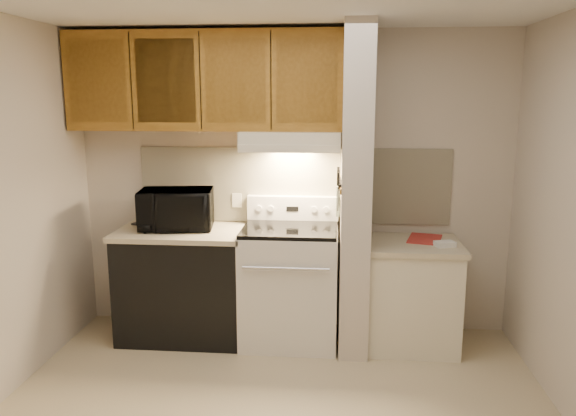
# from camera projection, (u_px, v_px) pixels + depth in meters

# --- Properties ---
(wall_back) EXTENTS (3.60, 2.50, 0.02)m
(wall_back) POSITION_uv_depth(u_px,v_px,m) (293.00, 183.00, 4.72)
(wall_back) COLOR beige
(wall_back) RESTS_ON floor
(backsplash) EXTENTS (2.60, 0.02, 0.63)m
(backsplash) POSITION_uv_depth(u_px,v_px,m) (293.00, 185.00, 4.71)
(backsplash) COLOR #FFF4CC
(backsplash) RESTS_ON wall_back
(range_body) EXTENTS (0.76, 0.65, 0.92)m
(range_body) POSITION_uv_depth(u_px,v_px,m) (290.00, 286.00, 4.54)
(range_body) COLOR silver
(range_body) RESTS_ON floor
(oven_window) EXTENTS (0.50, 0.01, 0.30)m
(oven_window) POSITION_uv_depth(u_px,v_px,m) (286.00, 295.00, 4.22)
(oven_window) COLOR black
(oven_window) RESTS_ON range_body
(oven_handle) EXTENTS (0.65, 0.02, 0.02)m
(oven_handle) POSITION_uv_depth(u_px,v_px,m) (286.00, 269.00, 4.14)
(oven_handle) COLOR silver
(oven_handle) RESTS_ON range_body
(cooktop) EXTENTS (0.74, 0.64, 0.03)m
(cooktop) POSITION_uv_depth(u_px,v_px,m) (290.00, 229.00, 4.45)
(cooktop) COLOR black
(cooktop) RESTS_ON range_body
(range_backguard) EXTENTS (0.76, 0.08, 0.20)m
(range_backguard) POSITION_uv_depth(u_px,v_px,m) (293.00, 208.00, 4.70)
(range_backguard) COLOR silver
(range_backguard) RESTS_ON range_body
(range_display) EXTENTS (0.10, 0.01, 0.04)m
(range_display) POSITION_uv_depth(u_px,v_px,m) (292.00, 209.00, 4.66)
(range_display) COLOR black
(range_display) RESTS_ON range_backguard
(range_knob_left_outer) EXTENTS (0.05, 0.02, 0.05)m
(range_knob_left_outer) POSITION_uv_depth(u_px,v_px,m) (259.00, 208.00, 4.68)
(range_knob_left_outer) COLOR silver
(range_knob_left_outer) RESTS_ON range_backguard
(range_knob_left_inner) EXTENTS (0.05, 0.02, 0.05)m
(range_knob_left_inner) POSITION_uv_depth(u_px,v_px,m) (271.00, 209.00, 4.67)
(range_knob_left_inner) COLOR silver
(range_knob_left_inner) RESTS_ON range_backguard
(range_knob_right_inner) EXTENTS (0.05, 0.02, 0.05)m
(range_knob_right_inner) POSITION_uv_depth(u_px,v_px,m) (314.00, 209.00, 4.64)
(range_knob_right_inner) COLOR silver
(range_knob_right_inner) RESTS_ON range_backguard
(range_knob_right_outer) EXTENTS (0.05, 0.02, 0.05)m
(range_knob_right_outer) POSITION_uv_depth(u_px,v_px,m) (326.00, 210.00, 4.63)
(range_knob_right_outer) COLOR silver
(range_knob_right_outer) RESTS_ON range_backguard
(dishwasher_front) EXTENTS (1.00, 0.63, 0.87)m
(dishwasher_front) POSITION_uv_depth(u_px,v_px,m) (184.00, 286.00, 4.63)
(dishwasher_front) COLOR black
(dishwasher_front) RESTS_ON floor
(left_countertop) EXTENTS (1.04, 0.67, 0.04)m
(left_countertop) POSITION_uv_depth(u_px,v_px,m) (182.00, 232.00, 4.54)
(left_countertop) COLOR #C3B595
(left_countertop) RESTS_ON dishwasher_front
(spoon_rest) EXTENTS (0.23, 0.14, 0.02)m
(spoon_rest) POSITION_uv_depth(u_px,v_px,m) (144.00, 225.00, 4.68)
(spoon_rest) COLOR black
(spoon_rest) RESTS_ON left_countertop
(teal_jar) EXTENTS (0.10, 0.10, 0.09)m
(teal_jar) POSITION_uv_depth(u_px,v_px,m) (148.00, 217.00, 4.77)
(teal_jar) COLOR #23595B
(teal_jar) RESTS_ON left_countertop
(outlet) EXTENTS (0.08, 0.01, 0.12)m
(outlet) POSITION_uv_depth(u_px,v_px,m) (237.00, 200.00, 4.77)
(outlet) COLOR beige
(outlet) RESTS_ON backsplash
(microwave) EXTENTS (0.63, 0.47, 0.32)m
(microwave) POSITION_uv_depth(u_px,v_px,m) (176.00, 209.00, 4.55)
(microwave) COLOR black
(microwave) RESTS_ON left_countertop
(partition_pillar) EXTENTS (0.22, 0.70, 2.50)m
(partition_pillar) POSITION_uv_depth(u_px,v_px,m) (355.00, 191.00, 4.33)
(partition_pillar) COLOR beige
(partition_pillar) RESTS_ON floor
(pillar_trim) EXTENTS (0.01, 0.70, 0.04)m
(pillar_trim) POSITION_uv_depth(u_px,v_px,m) (341.00, 184.00, 4.33)
(pillar_trim) COLOR #956421
(pillar_trim) RESTS_ON partition_pillar
(knife_strip) EXTENTS (0.02, 0.42, 0.04)m
(knife_strip) POSITION_uv_depth(u_px,v_px,m) (340.00, 183.00, 4.28)
(knife_strip) COLOR black
(knife_strip) RESTS_ON partition_pillar
(knife_blade_a) EXTENTS (0.01, 0.03, 0.16)m
(knife_blade_a) POSITION_uv_depth(u_px,v_px,m) (338.00, 199.00, 4.15)
(knife_blade_a) COLOR silver
(knife_blade_a) RESTS_ON knife_strip
(knife_handle_a) EXTENTS (0.02, 0.02, 0.10)m
(knife_handle_a) POSITION_uv_depth(u_px,v_px,m) (338.00, 179.00, 4.13)
(knife_handle_a) COLOR black
(knife_handle_a) RESTS_ON knife_strip
(knife_blade_b) EXTENTS (0.01, 0.04, 0.18)m
(knife_blade_b) POSITION_uv_depth(u_px,v_px,m) (338.00, 199.00, 4.21)
(knife_blade_b) COLOR silver
(knife_blade_b) RESTS_ON knife_strip
(knife_handle_b) EXTENTS (0.02, 0.02, 0.10)m
(knife_handle_b) POSITION_uv_depth(u_px,v_px,m) (338.00, 178.00, 4.19)
(knife_handle_b) COLOR black
(knife_handle_b) RESTS_ON knife_strip
(knife_blade_c) EXTENTS (0.01, 0.04, 0.20)m
(knife_blade_c) POSITION_uv_depth(u_px,v_px,m) (338.00, 198.00, 4.32)
(knife_blade_c) COLOR silver
(knife_blade_c) RESTS_ON knife_strip
(knife_handle_c) EXTENTS (0.02, 0.02, 0.10)m
(knife_handle_c) POSITION_uv_depth(u_px,v_px,m) (338.00, 176.00, 4.29)
(knife_handle_c) COLOR black
(knife_handle_c) RESTS_ON knife_strip
(knife_blade_d) EXTENTS (0.01, 0.04, 0.16)m
(knife_blade_d) POSITION_uv_depth(u_px,v_px,m) (338.00, 194.00, 4.39)
(knife_blade_d) COLOR silver
(knife_blade_d) RESTS_ON knife_strip
(knife_handle_d) EXTENTS (0.02, 0.02, 0.10)m
(knife_handle_d) POSITION_uv_depth(u_px,v_px,m) (338.00, 175.00, 4.36)
(knife_handle_d) COLOR black
(knife_handle_d) RESTS_ON knife_strip
(knife_blade_e) EXTENTS (0.01, 0.04, 0.18)m
(knife_blade_e) POSITION_uv_depth(u_px,v_px,m) (338.00, 194.00, 4.45)
(knife_blade_e) COLOR silver
(knife_blade_e) RESTS_ON knife_strip
(knife_handle_e) EXTENTS (0.02, 0.02, 0.10)m
(knife_handle_e) POSITION_uv_depth(u_px,v_px,m) (338.00, 173.00, 4.44)
(knife_handle_e) COLOR black
(knife_handle_e) RESTS_ON knife_strip
(oven_mitt) EXTENTS (0.03, 0.10, 0.24)m
(oven_mitt) POSITION_uv_depth(u_px,v_px,m) (338.00, 201.00, 4.53)
(oven_mitt) COLOR gray
(oven_mitt) RESTS_ON partition_pillar
(right_cab_base) EXTENTS (0.70, 0.60, 0.81)m
(right_cab_base) POSITION_uv_depth(u_px,v_px,m) (411.00, 297.00, 4.46)
(right_cab_base) COLOR beige
(right_cab_base) RESTS_ON floor
(right_countertop) EXTENTS (0.74, 0.64, 0.04)m
(right_countertop) POSITION_uv_depth(u_px,v_px,m) (413.00, 245.00, 4.38)
(right_countertop) COLOR #C3B595
(right_countertop) RESTS_ON right_cab_base
(red_folder) EXTENTS (0.32, 0.38, 0.01)m
(red_folder) POSITION_uv_depth(u_px,v_px,m) (425.00, 239.00, 4.46)
(red_folder) COLOR #AE2C27
(red_folder) RESTS_ON right_countertop
(white_box) EXTENTS (0.17, 0.14, 0.04)m
(white_box) POSITION_uv_depth(u_px,v_px,m) (445.00, 244.00, 4.25)
(white_box) COLOR white
(white_box) RESTS_ON right_countertop
(range_hood) EXTENTS (0.78, 0.44, 0.15)m
(range_hood) POSITION_uv_depth(u_px,v_px,m) (291.00, 141.00, 4.43)
(range_hood) COLOR beige
(range_hood) RESTS_ON upper_cabinets
(hood_lip) EXTENTS (0.78, 0.04, 0.06)m
(hood_lip) POSITION_uv_depth(u_px,v_px,m) (289.00, 149.00, 4.24)
(hood_lip) COLOR beige
(hood_lip) RESTS_ON range_hood
(upper_cabinets) EXTENTS (2.18, 0.33, 0.77)m
(upper_cabinets) POSITION_uv_depth(u_px,v_px,m) (205.00, 81.00, 4.45)
(upper_cabinets) COLOR #956421
(upper_cabinets) RESTS_ON wall_back
(cab_door_a) EXTENTS (0.46, 0.01, 0.63)m
(cab_door_a) POSITION_uv_depth(u_px,v_px,m) (97.00, 81.00, 4.36)
(cab_door_a) COLOR #956421
(cab_door_a) RESTS_ON upper_cabinets
(cab_gap_a) EXTENTS (0.01, 0.01, 0.73)m
(cab_gap_a) POSITION_uv_depth(u_px,v_px,m) (131.00, 81.00, 4.34)
(cab_gap_a) COLOR black
(cab_gap_a) RESTS_ON upper_cabinets
(cab_door_b) EXTENTS (0.46, 0.01, 0.63)m
(cab_door_b) POSITION_uv_depth(u_px,v_px,m) (166.00, 81.00, 4.31)
(cab_door_b) COLOR #956421
(cab_door_b) RESTS_ON upper_cabinets
(cab_gap_b) EXTENTS (0.01, 0.01, 0.73)m
(cab_gap_b) POSITION_uv_depth(u_px,v_px,m) (200.00, 81.00, 4.29)
(cab_gap_b) COLOR black
(cab_gap_b) RESTS_ON upper_cabinets
(cab_door_c) EXTENTS (0.46, 0.01, 0.63)m
(cab_door_c) POSITION_uv_depth(u_px,v_px,m) (235.00, 81.00, 4.27)
(cab_door_c) COLOR #956421
(cab_door_c) RESTS_ON upper_cabinets
(cab_gap_c) EXTENTS (0.01, 0.01, 0.73)m
(cab_gap_c) POSITION_uv_depth(u_px,v_px,m) (271.00, 81.00, 4.24)
(cab_gap_c) COLOR black
(cab_gap_c) RESTS_ON upper_cabinets
(cab_door_d) EXTENTS (0.46, 0.01, 0.63)m
(cab_door_d) POSITION_uv_depth(u_px,v_px,m) (307.00, 81.00, 4.22)
(cab_door_d) COLOR #956421
(cab_door_d) RESTS_ON upper_cabinets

